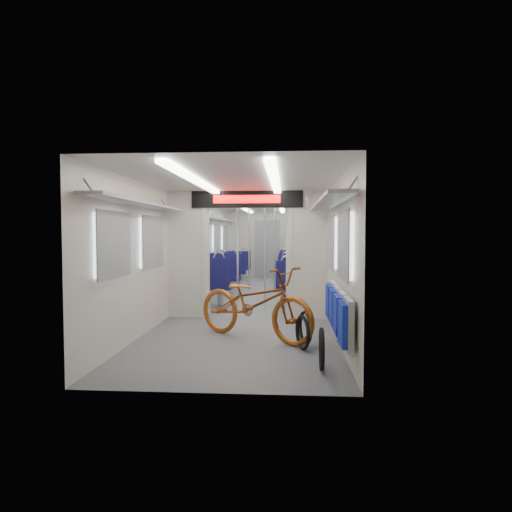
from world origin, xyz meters
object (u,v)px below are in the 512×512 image
(seat_bay_near_right, at_px, (297,277))
(stanchion_near_left, at_px, (238,253))
(bicycle, at_px, (255,303))
(bike_hoop_a, at_px, (322,351))
(bike_hoop_c, at_px, (305,329))
(stanchion_near_right, at_px, (265,253))
(seat_bay_far_left, at_px, (234,266))
(flip_bench, at_px, (337,311))
(seat_bay_near_left, at_px, (216,275))
(stanchion_far_right, at_px, (275,248))
(bike_hoop_b, at_px, (303,334))
(seat_bay_far_right, at_px, (294,266))
(stanchion_far_left, at_px, (249,248))

(seat_bay_near_right, xyz_separation_m, stanchion_near_left, (-1.19, -1.46, 0.61))
(bicycle, relative_size, bike_hoop_a, 4.19)
(bike_hoop_c, distance_m, stanchion_near_right, 2.95)
(seat_bay_near_right, height_order, seat_bay_far_left, seat_bay_near_right)
(seat_bay_near_right, xyz_separation_m, stanchion_near_right, (-0.65, -1.40, 0.61))
(stanchion_near_left, bearing_deg, flip_bench, -63.83)
(seat_bay_near_left, xyz_separation_m, seat_bay_near_right, (1.87, -0.09, -0.03))
(bike_hoop_c, xyz_separation_m, seat_bay_near_left, (-1.92, 4.20, 0.35))
(bike_hoop_c, height_order, seat_bay_far_left, seat_bay_far_left)
(bike_hoop_c, relative_size, stanchion_near_left, 0.21)
(stanchion_far_right, bearing_deg, flip_bench, -81.19)
(bike_hoop_b, xyz_separation_m, stanchion_near_left, (-1.19, 2.96, 0.94))
(bicycle, relative_size, seat_bay_near_right, 1.01)
(stanchion_near_left, bearing_deg, bike_hoop_a, -70.38)
(bicycle, height_order, stanchion_near_right, stanchion_near_right)
(stanchion_near_left, distance_m, stanchion_near_right, 0.54)
(flip_bench, relative_size, stanchion_near_right, 0.92)
(seat_bay_far_right, bearing_deg, seat_bay_near_left, -119.08)
(seat_bay_near_left, xyz_separation_m, stanchion_far_left, (0.63, 1.70, 0.59))
(stanchion_far_right, bearing_deg, bicycle, -91.52)
(bicycle, bearing_deg, stanchion_near_right, 33.32)
(bike_hoop_a, height_order, seat_bay_near_right, seat_bay_near_right)
(seat_bay_near_right, bearing_deg, flip_bench, -84.94)
(stanchion_near_right, distance_m, stanchion_far_right, 2.84)
(bike_hoop_b, relative_size, seat_bay_far_right, 0.22)
(seat_bay_near_left, distance_m, seat_bay_near_right, 1.87)
(flip_bench, height_order, seat_bay_far_right, seat_bay_far_right)
(bike_hoop_c, xyz_separation_m, seat_bay_far_left, (-1.92, 7.78, 0.31))
(bike_hoop_b, height_order, seat_bay_near_left, seat_bay_near_left)
(seat_bay_far_right, distance_m, stanchion_near_right, 4.93)
(seat_bay_far_right, relative_size, stanchion_far_right, 0.92)
(bike_hoop_c, relative_size, stanchion_near_right, 0.21)
(stanchion_far_left, bearing_deg, seat_bay_far_left, 108.46)
(seat_bay_near_left, distance_m, seat_bay_far_left, 3.58)
(bike_hoop_c, distance_m, stanchion_far_right, 5.66)
(stanchion_far_right, bearing_deg, bike_hoop_b, -84.76)
(seat_bay_far_left, xyz_separation_m, seat_bay_far_right, (1.87, -0.22, 0.02))
(stanchion_near_left, relative_size, stanchion_far_right, 1.00)
(seat_bay_far_left, bearing_deg, stanchion_far_left, -71.54)
(stanchion_near_right, bearing_deg, seat_bay_near_right, 64.89)
(bicycle, height_order, seat_bay_far_right, seat_bay_far_right)
(bike_hoop_a, height_order, stanchion_far_left, stanchion_far_left)
(flip_bench, height_order, stanchion_far_right, stanchion_far_right)
(stanchion_far_left, relative_size, stanchion_far_right, 1.00)
(bike_hoop_c, xyz_separation_m, seat_bay_far_right, (-0.05, 7.57, 0.34))
(stanchion_far_right, bearing_deg, seat_bay_far_left, 120.83)
(bike_hoop_c, bearing_deg, stanchion_far_right, 96.01)
(bike_hoop_a, distance_m, bike_hoop_c, 1.21)
(flip_bench, distance_m, seat_bay_near_right, 4.75)
(seat_bay_far_right, relative_size, stanchion_far_left, 0.92)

